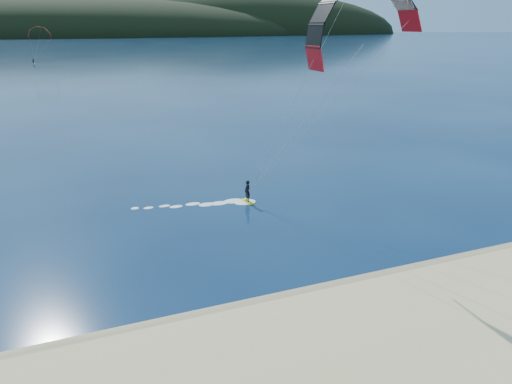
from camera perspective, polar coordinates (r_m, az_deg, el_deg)
ground at (r=23.16m, az=6.86°, el=-20.41°), size 1800.00×1800.00×0.00m
wet_sand at (r=26.32m, az=2.24°, el=-14.43°), size 220.00×2.50×0.10m
headland at (r=760.82m, az=-21.12°, el=18.02°), size 1200.00×310.00×140.00m
kitesurfer_near at (r=36.66m, az=12.98°, el=17.33°), size 23.16×8.32×17.36m
kitesurfer_far at (r=210.16m, az=-25.78°, el=17.19°), size 9.38×5.30×13.35m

